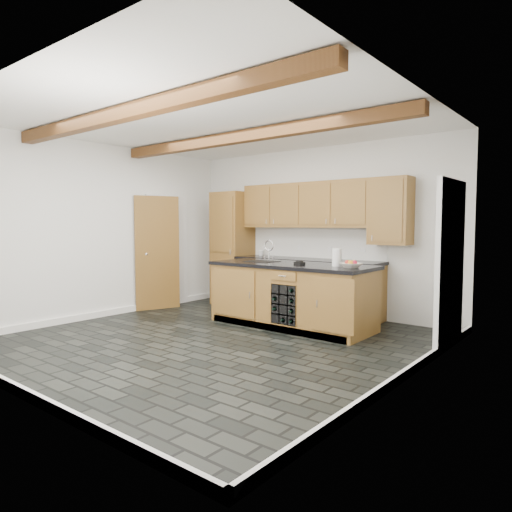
{
  "coord_description": "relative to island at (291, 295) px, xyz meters",
  "views": [
    {
      "loc": [
        4.07,
        -4.22,
        1.51
      ],
      "look_at": [
        0.03,
        0.8,
        1.06
      ],
      "focal_mm": 32.0,
      "sensor_mm": 36.0,
      "label": 1
    }
  ],
  "objects": [
    {
      "name": "fruit_bowl",
      "position": [
        0.99,
        -0.05,
        0.5
      ],
      "size": [
        0.33,
        0.33,
        0.07
      ],
      "primitive_type": "imported",
      "rotation": [
        0.0,
        0.0,
        -0.27
      ],
      "color": "silver",
      "rests_on": "island"
    },
    {
      "name": "back_cabinetry",
      "position": [
        -0.68,
        0.95,
        0.52
      ],
      "size": [
        3.65,
        0.62,
        2.2
      ],
      "color": "olive",
      "rests_on": "ground"
    },
    {
      "name": "faucet",
      "position": [
        -0.56,
        0.05,
        0.5
      ],
      "size": [
        0.45,
        0.4,
        0.34
      ],
      "color": "black",
      "rests_on": "island"
    },
    {
      "name": "fruit_cluster",
      "position": [
        0.99,
        -0.05,
        0.53
      ],
      "size": [
        0.16,
        0.17,
        0.07
      ],
      "color": "#AA162E",
      "rests_on": "fruit_bowl"
    },
    {
      "name": "mug",
      "position": [
        -1.38,
        1.04,
        0.52
      ],
      "size": [
        0.13,
        0.13,
        0.1
      ],
      "primitive_type": "imported",
      "rotation": [
        0.0,
        0.0,
        -0.19
      ],
      "color": "white",
      "rests_on": "back_cabinetry"
    },
    {
      "name": "ground",
      "position": [
        -0.31,
        -1.28,
        -0.46
      ],
      "size": [
        5.0,
        5.0,
        0.0
      ],
      "primitive_type": "plane",
      "color": "black",
      "rests_on": "ground"
    },
    {
      "name": "paper_towel",
      "position": [
        0.73,
        0.04,
        0.59
      ],
      "size": [
        0.13,
        0.13,
        0.25
      ],
      "primitive_type": "cylinder",
      "color": "white",
      "rests_on": "island"
    },
    {
      "name": "island",
      "position": [
        0.0,
        0.0,
        0.0
      ],
      "size": [
        2.48,
        0.96,
        0.93
      ],
      "color": "olive",
      "rests_on": "ground"
    },
    {
      "name": "kitchen_scale",
      "position": [
        0.18,
        -0.05,
        0.49
      ],
      "size": [
        0.18,
        0.14,
        0.05
      ],
      "rotation": [
        0.0,
        0.0,
        -0.34
      ],
      "color": "black",
      "rests_on": "island"
    },
    {
      "name": "room_shell",
      "position": [
        -0.39,
        -0.75,
        1.06
      ],
      "size": [
        5.01,
        5.0,
        5.0
      ],
      "color": "white",
      "rests_on": "ground"
    }
  ]
}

